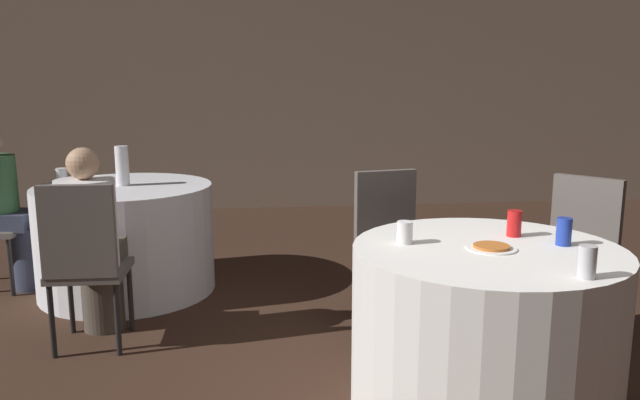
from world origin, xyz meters
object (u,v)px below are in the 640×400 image
Objects in this scene: table_far at (126,238)px; person_green_jacket at (6,211)px; soda_can_blue at (564,232)px; bottle_far at (122,166)px; chair_far_south at (84,254)px; soda_can_red at (514,223)px; chair_near_northeast at (578,247)px; pizza_plate_near at (491,247)px; chair_near_north at (390,237)px; person_white_shirt at (92,245)px; soda_can_silver at (587,262)px; table_near at (484,329)px.

person_green_jacket reaches higher than table_far.
bottle_far is (-2.23, 1.85, 0.08)m from soda_can_blue.
soda_can_red is at bearing -15.95° from chair_far_south.
soda_can_blue is (-0.44, -0.64, 0.26)m from chair_near_northeast.
soda_can_red is 0.23m from soda_can_blue.
chair_near_north is at bearing 101.46° from pizza_plate_near.
person_white_shirt reaches higher than chair_near_northeast.
person_white_shirt is (0.00, 0.17, 0.00)m from chair_far_south.
table_far is 1.90m from chair_near_north.
person_green_jacket is 3.66m from soda_can_blue.
person_green_jacket is at bearing 170.26° from bottle_far.
soda_can_silver is at bearing -47.76° from table_far.
table_far is 1.04m from chair_far_south.
soda_can_blue is (0.15, -0.18, 0.00)m from soda_can_red.
chair_near_north is at bearing 6.71° from chair_far_south.
person_white_shirt is at bearing 43.09° from chair_near_northeast.
pizza_plate_near reaches higher than table_far.
soda_can_blue is (2.25, -0.83, 0.26)m from chair_far_south.
pizza_plate_near is 0.34m from soda_can_blue.
pizza_plate_near is 0.79× the size of bottle_far.
table_near is 1.06× the size of person_white_shirt.
chair_near_northeast is at bearing 148.86° from chair_near_north.
soda_can_blue is at bearing 72.01° from soda_can_silver.
person_white_shirt is at bearing -91.32° from bottle_far.
chair_near_north reaches higher than pizza_plate_near.
soda_can_blue is (0.54, -0.99, 0.26)m from chair_near_north.
table_far is 2.93m from chair_near_northeast.
chair_far_south is 1.42m from person_green_jacket.
chair_near_north is 2.71m from person_green_jacket.
chair_near_north is 1.00× the size of chair_far_south.
soda_can_silver reaches higher than table_far.
chair_far_south is at bearing -91.30° from bottle_far.
chair_near_northeast is at bearing -2.68° from chair_far_south.
chair_near_northeast is 0.84× the size of person_white_shirt.
table_near is 2.69m from bottle_far.
person_green_jacket reaches higher than soda_can_silver.
bottle_far reaches higher than chair_near_north.
soda_can_red is at bearing 89.02° from chair_near_northeast.
person_green_jacket reaches higher than chair_near_northeast.
pizza_plate_near is (1.91, -1.02, 0.20)m from person_white_shirt.
person_green_jacket is at bearing 126.06° from chair_far_south.
chair_near_north is (-0.98, 0.35, 0.00)m from chair_near_northeast.
chair_far_south is 7.70× the size of soda_can_silver.
chair_near_north is at bearing -26.96° from bottle_far.
soda_can_red is (2.10, -0.65, 0.26)m from chair_far_south.
chair_far_south is 3.45× the size of bottle_far.
soda_can_silver is (2.09, -2.30, 0.44)m from table_far.
person_green_jacket is 9.25× the size of soda_can_red.
person_white_shirt is at bearing -11.93° from chair_near_north.
chair_near_north is 0.94m from soda_can_red.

